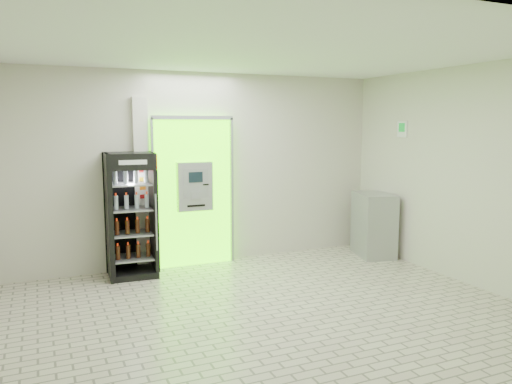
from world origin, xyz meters
TOP-DOWN VIEW (x-y plane):
  - ground at (0.00, 0.00)m, footprint 6.00×6.00m
  - room_shell at (0.00, 0.00)m, footprint 6.00×6.00m
  - atm_assembly at (-0.20, 2.41)m, footprint 1.30×0.24m
  - pillar at (-0.98, 2.45)m, footprint 0.22×0.11m
  - beverage_cooler at (-1.20, 2.20)m, footprint 0.71×0.66m
  - steel_cabinet at (2.73, 1.71)m, footprint 0.73×0.90m
  - exit_sign at (2.99, 1.40)m, footprint 0.02×0.22m

SIDE VIEW (x-z plane):
  - ground at x=0.00m, z-range 0.00..0.00m
  - steel_cabinet at x=2.73m, z-range 0.00..1.06m
  - beverage_cooler at x=-1.20m, z-range -0.04..1.76m
  - atm_assembly at x=-0.20m, z-range 0.01..2.34m
  - pillar at x=-0.98m, z-range 0.00..2.60m
  - room_shell at x=0.00m, z-range -1.16..4.84m
  - exit_sign at x=2.99m, z-range 1.99..2.25m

